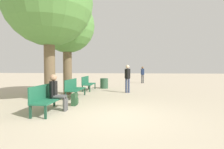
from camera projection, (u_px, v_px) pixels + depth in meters
The scene contains 11 objects.
ground_plane at pixel (112, 116), 5.30m from camera, with size 80.00×80.00×0.00m, color #B7A88E.
bench_row_0 at pixel (47, 97), 5.77m from camera, with size 0.54×1.68×0.90m.
bench_row_1 at pixel (74, 87), 8.53m from camera, with size 0.54×1.68×0.90m.
bench_row_2 at pixel (87, 83), 11.30m from camera, with size 0.54×1.68×0.90m.
tree_row_0 at pixel (49, 2), 7.39m from camera, with size 3.74×3.74×6.14m.
tree_row_1 at pixel (67, 26), 9.57m from camera, with size 3.01×3.01×5.30m.
person_seated at pixel (57, 91), 5.93m from camera, with size 0.59×0.33×1.24m.
backpack at pixel (75, 99), 6.76m from camera, with size 0.21×0.35×0.47m.
pedestrian_near at pixel (143, 74), 16.41m from camera, with size 0.32×0.21×1.57m.
pedestrian_mid at pixel (127, 77), 10.16m from camera, with size 0.33×0.29×1.63m.
trash_bin at pixel (104, 83), 12.34m from camera, with size 0.55×0.55×0.71m.
Camera 1 is at (0.52, -5.22, 1.46)m, focal length 28.00 mm.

